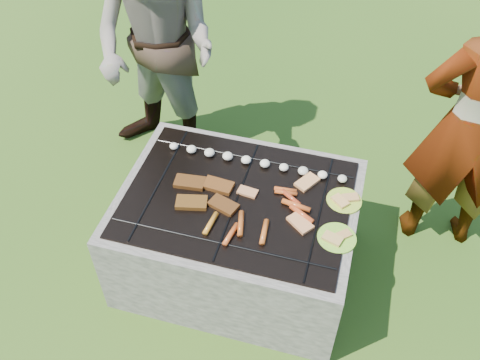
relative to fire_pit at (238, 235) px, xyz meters
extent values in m
plane|color=#214B12|center=(0.00, 0.00, -0.28)|extent=(60.00, 60.00, 0.00)
cube|color=#A69D93|center=(0.00, 0.41, 0.02)|extent=(1.30, 0.18, 0.60)
cube|color=#9E988D|center=(0.00, -0.41, 0.02)|extent=(1.30, 0.18, 0.60)
cube|color=#A69D93|center=(-0.56, 0.00, 0.02)|extent=(0.18, 0.64, 0.60)
cube|color=#A59D93|center=(0.56, 0.00, 0.02)|extent=(0.18, 0.64, 0.60)
cube|color=black|center=(0.00, 0.00, -0.04)|extent=(0.94, 0.64, 0.48)
sphere|color=#FF5914|center=(0.00, 0.00, 0.18)|extent=(0.10, 0.10, 0.10)
cube|color=black|center=(0.00, 0.00, 0.32)|extent=(1.20, 0.90, 0.01)
cylinder|color=black|center=(-0.45, 0.00, 0.33)|extent=(0.01, 0.88, 0.01)
cylinder|color=black|center=(0.00, 0.00, 0.33)|extent=(0.01, 0.88, 0.01)
cylinder|color=black|center=(0.45, 0.00, 0.33)|extent=(0.01, 0.88, 0.01)
cylinder|color=black|center=(0.00, -0.32, 0.33)|extent=(1.18, 0.01, 0.01)
cylinder|color=black|center=(0.00, 0.32, 0.33)|extent=(1.18, 0.01, 0.01)
ellipsoid|color=#F2E9CD|center=(-0.47, 0.28, 0.35)|extent=(0.05, 0.05, 0.04)
ellipsoid|color=white|center=(-0.36, 0.28, 0.35)|extent=(0.06, 0.06, 0.04)
ellipsoid|color=beige|center=(-0.25, 0.28, 0.35)|extent=(0.06, 0.06, 0.04)
ellipsoid|color=silver|center=(-0.14, 0.28, 0.35)|extent=(0.06, 0.06, 0.04)
ellipsoid|color=white|center=(-0.03, 0.28, 0.35)|extent=(0.06, 0.06, 0.04)
ellipsoid|color=#EDE8C9|center=(0.08, 0.28, 0.35)|extent=(0.06, 0.06, 0.04)
ellipsoid|color=#EEE4C9|center=(0.19, 0.28, 0.35)|extent=(0.05, 0.05, 0.04)
ellipsoid|color=beige|center=(0.31, 0.28, 0.35)|extent=(0.06, 0.06, 0.04)
ellipsoid|color=white|center=(0.42, 0.28, 0.35)|extent=(0.05, 0.05, 0.04)
ellipsoid|color=beige|center=(0.53, 0.28, 0.35)|extent=(0.05, 0.05, 0.04)
cube|color=brown|center=(-0.28, 0.03, 0.34)|extent=(0.18, 0.11, 0.02)
cube|color=#9D581C|center=(-0.12, 0.05, 0.34)|extent=(0.17, 0.11, 0.02)
cube|color=#8F541A|center=(-0.22, -0.11, 0.34)|extent=(0.18, 0.13, 0.02)
cube|color=brown|center=(-0.05, -0.08, 0.34)|extent=(0.17, 0.13, 0.02)
cylinder|color=#D44722|center=(0.24, 0.12, 0.34)|extent=(0.12, 0.03, 0.02)
cylinder|color=#D84C23|center=(0.28, 0.07, 0.34)|extent=(0.13, 0.10, 0.03)
cylinder|color=orange|center=(0.32, 0.02, 0.34)|extent=(0.16, 0.06, 0.03)
cylinder|color=#EE5327|center=(0.36, -0.03, 0.34)|extent=(0.15, 0.10, 0.03)
cylinder|color=#BB491E|center=(0.07, -0.18, 0.34)|extent=(0.06, 0.16, 0.03)
cylinder|color=orange|center=(0.20, -0.20, 0.34)|extent=(0.04, 0.16, 0.03)
cylinder|color=orange|center=(-0.08, -0.22, 0.34)|extent=(0.04, 0.15, 0.03)
cylinder|color=#E64125|center=(0.04, -0.26, 0.34)|extent=(0.05, 0.15, 0.03)
cylinder|color=#D44722|center=(0.25, 0.10, 0.34)|extent=(0.12, 0.03, 0.02)
cube|color=tan|center=(0.04, 0.05, 0.34)|extent=(0.11, 0.08, 0.01)
cube|color=tan|center=(0.36, -0.09, 0.34)|extent=(0.15, 0.14, 0.02)
cube|color=tan|center=(0.34, 0.21, 0.34)|extent=(0.14, 0.16, 0.02)
cylinder|color=#E3ED38|center=(0.56, 0.14, 0.32)|extent=(0.24, 0.24, 0.01)
cube|color=#E0AA73|center=(0.54, 0.12, 0.34)|extent=(0.11, 0.10, 0.02)
cube|color=#E0AA73|center=(0.59, 0.16, 0.34)|extent=(0.10, 0.08, 0.01)
cylinder|color=#C6FF3C|center=(0.56, -0.13, 0.32)|extent=(0.21, 0.21, 0.01)
cube|color=#EDC879|center=(0.54, -0.15, 0.34)|extent=(0.11, 0.09, 0.02)
cube|color=tan|center=(0.59, -0.11, 0.34)|extent=(0.09, 0.09, 0.01)
imported|color=#AA9A8D|center=(1.15, 0.61, 0.60)|extent=(0.71, 0.53, 1.77)
imported|color=gray|center=(-0.77, 0.83, 0.64)|extent=(1.06, 0.93, 1.84)
camera|label=1|loc=(0.54, -1.88, 2.47)|focal=40.00mm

